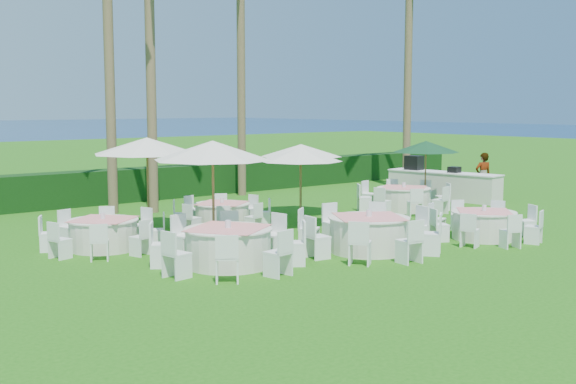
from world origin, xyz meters
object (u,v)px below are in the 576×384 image
(umbrella_a, at_px, (213,150))
(umbrella_c, at_px, (147,146))
(staff_person, at_px, (483,176))
(banquet_table_c, at_px, (484,224))
(buffet_table, at_px, (442,184))
(banquet_table_e, at_px, (222,214))
(umbrella_d, at_px, (301,150))
(umbrella_green, at_px, (426,147))
(banquet_table_f, at_px, (404,198))
(banquet_table_a, at_px, (228,246))
(banquet_table_d, at_px, (103,233))
(umbrella_b, at_px, (300,154))
(banquet_table_b, at_px, (369,233))

(umbrella_a, bearing_deg, umbrella_c, 88.17)
(umbrella_c, relative_size, staff_person, 1.70)
(banquet_table_c, relative_size, buffet_table, 0.64)
(banquet_table_e, bearing_deg, umbrella_d, 4.28)
(umbrella_c, distance_m, umbrella_green, 10.16)
(banquet_table_e, bearing_deg, banquet_table_f, -9.00)
(banquet_table_a, xyz_separation_m, banquet_table_f, (9.32, 3.30, -0.03))
(banquet_table_d, distance_m, umbrella_a, 3.41)
(umbrella_b, relative_size, staff_person, 1.36)
(umbrella_b, bearing_deg, banquet_table_d, 173.78)
(banquet_table_a, distance_m, umbrella_c, 5.38)
(staff_person, bearing_deg, banquet_table_c, 58.19)
(staff_person, bearing_deg, umbrella_b, 25.50)
(banquet_table_b, height_order, staff_person, staff_person)
(banquet_table_c, height_order, banquet_table_d, banquet_table_d)
(banquet_table_e, bearing_deg, banquet_table_b, -81.67)
(umbrella_b, relative_size, buffet_table, 0.53)
(banquet_table_a, bearing_deg, buffet_table, 19.14)
(umbrella_a, bearing_deg, banquet_table_f, 11.62)
(banquet_table_b, relative_size, umbrella_c, 1.15)
(banquet_table_e, relative_size, umbrella_a, 0.98)
(banquet_table_a, relative_size, banquet_table_b, 0.99)
(banquet_table_f, bearing_deg, umbrella_b, -174.38)
(umbrella_b, xyz_separation_m, umbrella_d, (1.50, 1.76, -0.04))
(umbrella_green, bearing_deg, banquet_table_a, -161.47)
(banquet_table_a, relative_size, umbrella_d, 1.32)
(umbrella_c, bearing_deg, umbrella_a, -91.83)
(buffet_table, bearing_deg, staff_person, -43.39)
(banquet_table_b, xyz_separation_m, banquet_table_e, (-0.76, 5.17, -0.08))
(banquet_table_d, bearing_deg, banquet_table_a, -68.88)
(banquet_table_c, distance_m, umbrella_a, 7.41)
(banquet_table_b, distance_m, umbrella_c, 6.72)
(banquet_table_a, distance_m, buffet_table, 13.45)
(banquet_table_d, relative_size, staff_person, 1.68)
(banquet_table_a, bearing_deg, banquet_table_d, 111.12)
(umbrella_c, bearing_deg, umbrella_d, -4.30)
(banquet_table_e, distance_m, umbrella_a, 4.11)
(banquet_table_c, xyz_separation_m, banquet_table_d, (-8.37, 4.99, 0.00))
(umbrella_green, bearing_deg, umbrella_c, 172.33)
(umbrella_a, height_order, umbrella_c, umbrella_a)
(banquet_table_e, relative_size, buffet_table, 0.62)
(banquet_table_b, relative_size, banquet_table_f, 1.10)
(banquet_table_a, distance_m, banquet_table_e, 5.13)
(banquet_table_c, height_order, umbrella_c, umbrella_c)
(banquet_table_c, height_order, umbrella_green, umbrella_green)
(umbrella_b, distance_m, umbrella_green, 6.42)
(umbrella_d, height_order, buffet_table, umbrella_d)
(banquet_table_a, height_order, umbrella_b, umbrella_b)
(banquet_table_c, bearing_deg, banquet_table_a, 167.60)
(umbrella_a, distance_m, umbrella_d, 6.14)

